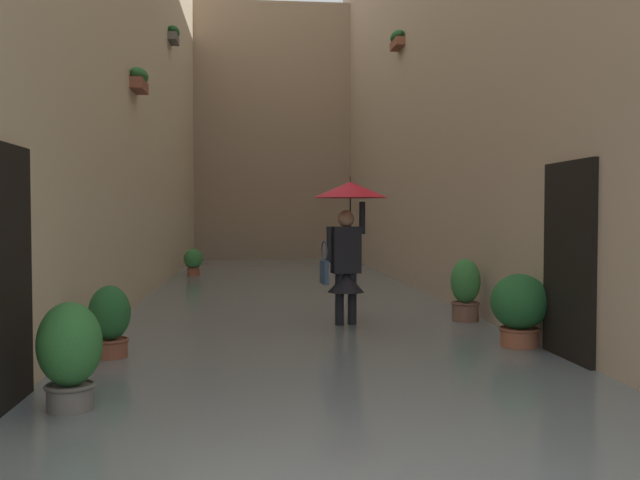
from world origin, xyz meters
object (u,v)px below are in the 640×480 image
potted_plant_mid_right (70,358)px  potted_plant_near_left (465,293)px  potted_plant_near_right (193,262)px  person_wading (348,224)px  potted_plant_far_right (110,325)px  potted_plant_far_left (520,310)px

potted_plant_mid_right → potted_plant_near_left: (-4.41, -4.07, -0.02)m
potted_plant_near_right → potted_plant_near_left: 8.77m
person_wading → potted_plant_near_right: 8.29m
person_wading → potted_plant_far_right: bearing=34.2°
potted_plant_far_left → potted_plant_mid_right: size_ratio=0.99×
potted_plant_mid_right → potted_plant_near_right: bearing=-89.8°
potted_plant_far_left → potted_plant_far_right: size_ratio=1.08×
potted_plant_near_left → potted_plant_near_right: bearing=-59.6°
potted_plant_far_right → potted_plant_far_left: bearing=-178.0°
potted_plant_near_right → potted_plant_mid_right: potted_plant_mid_right is taller
potted_plant_near_left → person_wading: bearing=6.2°
potted_plant_near_left → potted_plant_mid_right: bearing=42.7°
person_wading → potted_plant_near_left: 1.98m
potted_plant_near_right → potted_plant_far_left: potted_plant_far_left is taller
person_wading → potted_plant_near_right: bearing=-70.6°
potted_plant_mid_right → potted_plant_far_left: bearing=-154.3°
person_wading → potted_plant_near_right: person_wading is taller
potted_plant_near_right → potted_plant_far_right: size_ratio=0.89×
potted_plant_near_right → potted_plant_far_right: 9.65m
potted_plant_near_right → potted_plant_far_left: size_ratio=0.82×
potted_plant_far_left → potted_plant_mid_right: potted_plant_mid_right is taller
potted_plant_mid_right → potted_plant_far_right: size_ratio=1.09×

